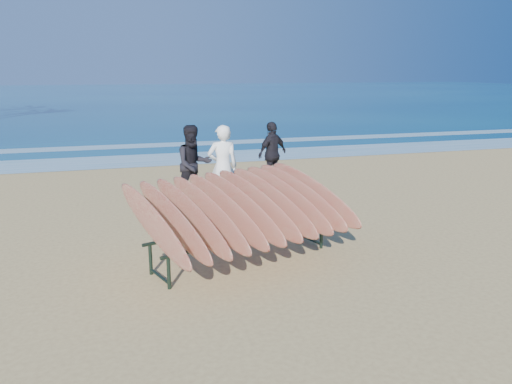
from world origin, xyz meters
TOP-DOWN VIEW (x-y plane):
  - ground at (0.00, 0.00)m, footprint 120.00×120.00m
  - ocean at (0.00, 55.00)m, footprint 160.00×160.00m
  - foam_near at (0.00, 10.00)m, footprint 160.00×160.00m
  - foam_far at (0.00, 13.50)m, footprint 160.00×160.00m
  - surfboard_rack at (-0.48, -0.02)m, footprint 3.82×3.43m
  - person_white at (-0.06, 3.35)m, footprint 0.71×0.49m
  - person_dark_a at (-0.65, 3.85)m, footprint 1.05×0.90m
  - person_dark_b at (1.71, 5.17)m, footprint 1.10×0.87m

SIDE VIEW (x-z plane):
  - ground at x=0.00m, z-range 0.00..0.00m
  - ocean at x=0.00m, z-range 0.01..0.01m
  - foam_far at x=0.00m, z-range 0.01..0.01m
  - foam_near at x=0.00m, z-range 0.01..0.01m
  - person_dark_b at x=1.71m, z-range 0.00..1.74m
  - surfboard_rack at x=-0.48m, z-range 0.17..1.67m
  - person_dark_a at x=-0.65m, z-range 0.00..1.86m
  - person_white at x=-0.06m, z-range 0.00..1.90m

